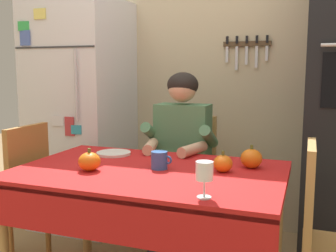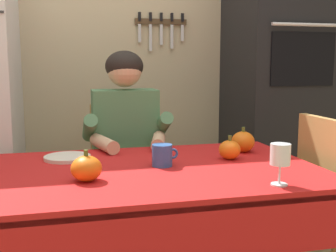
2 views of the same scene
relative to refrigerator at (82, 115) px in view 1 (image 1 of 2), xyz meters
name	(u,v)px [view 1 (image 1 of 2)]	position (x,y,z in m)	size (l,w,h in m)	color
back_wall_assembly	(215,65)	(1.00, 0.39, 0.40)	(3.70, 0.13, 2.60)	#BCAD89
refrigerator	(82,115)	(0.00, 0.00, 0.00)	(0.68, 0.71, 1.80)	silver
dining_table	(148,186)	(0.95, -0.88, -0.24)	(1.40, 0.90, 0.74)	tan
chair_behind_person	(188,174)	(0.93, -0.09, -0.39)	(0.40, 0.40, 0.93)	tan
seated_person	(180,149)	(0.93, -0.28, -0.16)	(0.47, 0.55, 1.25)	#38384C
chair_left_side	(16,192)	(0.05, -0.84, -0.39)	(0.40, 0.40, 0.93)	#9E6B33
chair_right_side	(331,235)	(1.85, -0.87, -0.39)	(0.40, 0.40, 0.93)	tan
coffee_mug	(160,160)	(1.00, -0.84, -0.11)	(0.11, 0.09, 0.09)	#2D569E
wine_glass	(204,172)	(1.34, -1.22, -0.05)	(0.07, 0.07, 0.15)	white
pumpkin_large	(251,158)	(1.45, -0.65, -0.11)	(0.12, 0.12, 0.12)	orange
pumpkin_medium	(89,161)	(0.67, -1.00, -0.11)	(0.12, 0.12, 0.12)	orange
pumpkin_small	(223,163)	(1.33, -0.78, -0.12)	(0.10, 0.10, 0.11)	orange
serving_tray	(114,153)	(0.60, -0.61, -0.15)	(0.21, 0.21, 0.02)	silver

